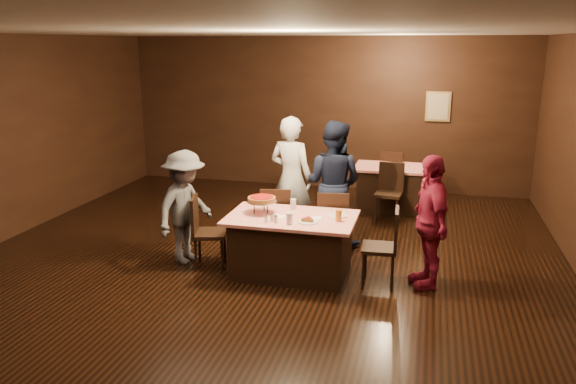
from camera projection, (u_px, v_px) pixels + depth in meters
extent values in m
plane|color=black|center=(247.00, 283.00, 6.91)|extent=(10.00, 10.00, 0.00)
cube|color=silver|center=(242.00, 30.00, 6.13)|extent=(8.00, 10.00, 0.04)
cube|color=black|center=(324.00, 113.00, 11.21)|extent=(8.00, 0.04, 3.00)
cube|color=tan|center=(438.00, 106.00, 10.61)|extent=(0.46, 0.03, 0.56)
cube|color=beige|center=(438.00, 107.00, 10.58)|extent=(0.38, 0.01, 0.48)
cube|color=red|center=(291.00, 245.00, 7.09)|extent=(1.60, 1.00, 0.77)
cube|color=red|center=(392.00, 188.00, 9.92)|extent=(1.30, 0.90, 0.77)
cube|color=black|center=(277.00, 219.00, 7.86)|extent=(0.49, 0.49, 0.95)
cube|color=black|center=(333.00, 223.00, 7.67)|extent=(0.48, 0.48, 0.95)
cube|color=black|center=(210.00, 232.00, 7.33)|extent=(0.51, 0.51, 0.95)
cube|color=black|center=(379.00, 246.00, 6.81)|extent=(0.44, 0.44, 0.95)
cube|color=black|center=(389.00, 193.00, 9.24)|extent=(0.46, 0.46, 0.95)
cube|color=black|center=(394.00, 175.00, 10.45)|extent=(0.51, 0.51, 0.95)
imported|color=silver|center=(291.00, 179.00, 8.26)|extent=(0.77, 0.60, 1.85)
imported|color=black|center=(333.00, 183.00, 8.08)|extent=(1.01, 0.86, 1.81)
imported|color=#55555A|center=(185.00, 207.00, 7.42)|extent=(0.80, 1.10, 1.52)
imported|color=maroon|center=(430.00, 222.00, 6.66)|extent=(0.67, 1.03, 1.62)
cylinder|color=black|center=(264.00, 205.00, 7.21)|extent=(0.01, 0.01, 0.15)
cylinder|color=black|center=(254.00, 208.00, 7.09)|extent=(0.01, 0.01, 0.15)
cylinder|color=black|center=(267.00, 209.00, 7.04)|extent=(0.01, 0.01, 0.15)
cylinder|color=silver|center=(262.00, 201.00, 7.09)|extent=(0.38, 0.38, 0.01)
cylinder|color=#B27233|center=(262.00, 199.00, 7.08)|extent=(0.35, 0.35, 0.05)
cylinder|color=#A5140C|center=(262.00, 197.00, 7.08)|extent=(0.30, 0.30, 0.01)
cylinder|color=white|center=(308.00, 222.00, 6.76)|extent=(0.25, 0.25, 0.01)
cylinder|color=#B27233|center=(308.00, 219.00, 6.75)|extent=(0.18, 0.18, 0.04)
cylinder|color=#A5140C|center=(308.00, 218.00, 6.75)|extent=(0.14, 0.14, 0.01)
cylinder|color=white|center=(337.00, 216.00, 7.00)|extent=(0.25, 0.25, 0.01)
cylinder|color=silver|center=(290.00, 218.00, 6.68)|extent=(0.08, 0.08, 0.14)
cylinder|color=#BF7F26|center=(339.00, 216.00, 6.78)|extent=(0.08, 0.08, 0.14)
cylinder|color=silver|center=(293.00, 204.00, 7.26)|extent=(0.08, 0.08, 0.14)
cylinder|color=silver|center=(272.00, 218.00, 6.79)|extent=(0.04, 0.04, 0.08)
cylinder|color=silver|center=(272.00, 215.00, 6.78)|extent=(0.05, 0.05, 0.02)
cylinder|color=silver|center=(276.00, 220.00, 6.73)|extent=(0.04, 0.04, 0.08)
cylinder|color=silver|center=(276.00, 216.00, 6.72)|extent=(0.05, 0.05, 0.02)
cylinder|color=silver|center=(266.00, 219.00, 6.76)|extent=(0.04, 0.04, 0.08)
cylinder|color=silver|center=(266.00, 215.00, 6.74)|extent=(0.05, 0.05, 0.02)
cube|color=white|center=(315.00, 218.00, 6.92)|extent=(0.19, 0.19, 0.01)
cube|color=white|center=(279.00, 216.00, 6.98)|extent=(0.21, 0.21, 0.01)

